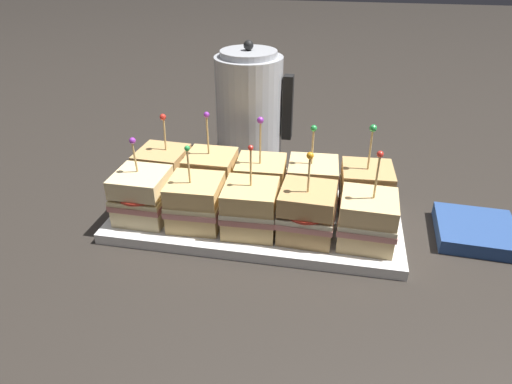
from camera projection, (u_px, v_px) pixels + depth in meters
name	position (u px, v px, depth m)	size (l,w,h in m)	color
ground_plane	(256.00, 223.00, 0.80)	(6.00, 6.00, 0.00)	#2D2823
serving_platter	(256.00, 218.00, 0.79)	(0.49, 0.22, 0.02)	white
sandwich_front_far_left	(142.00, 196.00, 0.76)	(0.09, 0.09, 0.14)	beige
sandwich_front_left	(196.00, 202.00, 0.75)	(0.09, 0.09, 0.14)	tan
sandwich_front_center	(250.00, 208.00, 0.73)	(0.09, 0.09, 0.15)	tan
sandwich_front_right	(307.00, 213.00, 0.71)	(0.09, 0.09, 0.15)	tan
sandwich_front_far_right	(367.00, 220.00, 0.70)	(0.09, 0.09, 0.16)	#DBB77A
sandwich_back_far_left	(163.00, 171.00, 0.84)	(0.09, 0.09, 0.15)	tan
sandwich_back_left	(211.00, 176.00, 0.82)	(0.09, 0.09, 0.16)	tan
sandwich_back_center	(260.00, 181.00, 0.81)	(0.09, 0.09, 0.16)	tan
sandwich_back_right	(312.00, 185.00, 0.79)	(0.09, 0.09, 0.15)	#DBB77A
sandwich_back_far_right	(366.00, 190.00, 0.78)	(0.09, 0.09, 0.16)	tan
kettle_steel	(250.00, 108.00, 0.97)	(0.16, 0.14, 0.26)	#B7BABF
napkin_stack	(475.00, 231.00, 0.75)	(0.13, 0.13, 0.02)	navy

